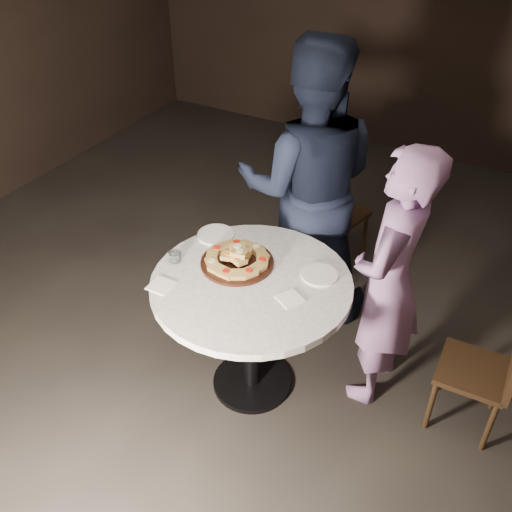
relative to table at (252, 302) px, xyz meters
The scene contains 13 objects.
floor 0.67m from the table, 139.37° to the left, with size 7.00×7.00×0.00m, color black.
table is the anchor object (origin of this frame).
serving_board 0.23m from the table, 147.19° to the left, with size 0.40×0.40×0.02m, color black.
focaccia_pile 0.26m from the table, 146.93° to the left, with size 0.36×0.35×0.10m.
plate_left 0.50m from the table, 145.63° to the left, with size 0.22×0.22×0.01m, color white.
plate_right 0.40m from the table, 35.70° to the left, with size 0.20×0.20×0.01m, color white.
water_glass 0.49m from the table, behind, with size 0.07×0.07×0.07m, color silver.
napkin_near 0.50m from the table, 145.70° to the right, with size 0.12×0.12×0.01m, color white.
napkin_far 0.29m from the table, ahead, with size 0.12×0.12×0.01m, color white.
chair_far 1.41m from the table, 93.64° to the left, with size 0.45×0.46×0.78m.
chair_right 1.31m from the table, 16.11° to the left, with size 0.39×0.37×0.77m.
diner_navy 0.90m from the table, 94.64° to the left, with size 0.91×0.71×1.88m, color black.
diner_teal 0.74m from the table, 29.33° to the left, with size 0.58×0.38×1.59m, color #84639B.
Camera 1 is at (1.27, -2.14, 2.70)m, focal length 40.00 mm.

